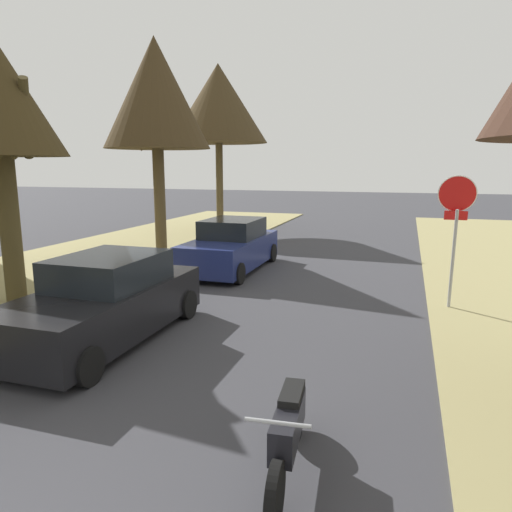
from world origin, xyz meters
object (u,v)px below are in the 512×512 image
street_tree_left_far (218,104)px  parked_sedan_black (105,302)px  parked_sedan_navy (231,247)px  stop_sign_far (456,213)px  street_tree_left_mid_b (156,94)px  parked_motorcycle (288,431)px

street_tree_left_far → parked_sedan_black: (3.50, -14.26, -5.35)m
parked_sedan_navy → stop_sign_far: bearing=-21.0°
street_tree_left_mid_b → street_tree_left_far: 6.06m
parked_sedan_black → parked_sedan_navy: (0.06, 6.39, 0.00)m
stop_sign_far → street_tree_left_mid_b: size_ratio=0.39×
street_tree_left_mid_b → parked_motorcycle: size_ratio=3.69×
stop_sign_far → parked_motorcycle: size_ratio=1.44×
stop_sign_far → parked_sedan_navy: bearing=159.0°
street_tree_left_far → parked_sedan_navy: street_tree_left_far is taller
street_tree_left_far → parked_sedan_black: 15.63m
street_tree_left_mid_b → parked_sedan_black: street_tree_left_mid_b is taller
parked_motorcycle → stop_sign_far: bearing=73.0°
stop_sign_far → parked_sedan_navy: stop_sign_far is taller
street_tree_left_far → parked_sedan_navy: size_ratio=1.78×
stop_sign_far → street_tree_left_mid_b: street_tree_left_mid_b is taller
stop_sign_far → parked_sedan_black: (-6.25, -4.01, -1.46)m
street_tree_left_mid_b → stop_sign_far: bearing=-23.6°
parked_motorcycle → street_tree_left_far: bearing=114.3°
parked_sedan_navy → parked_motorcycle: (4.11, -9.16, -0.24)m
parked_sedan_navy → street_tree_left_far: bearing=114.4°
parked_sedan_black → parked_motorcycle: bearing=-33.6°
street_tree_left_mid_b → parked_sedan_navy: bearing=-27.8°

